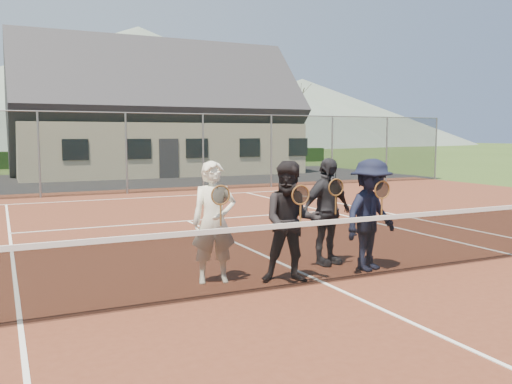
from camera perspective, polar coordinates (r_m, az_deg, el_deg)
ground at (r=27.03m, az=-16.27°, el=1.15°), size 220.00×220.00×0.00m
court_surface at (r=8.15m, az=7.20°, el=-9.59°), size 30.00×30.00×0.02m
tarmac_carpark at (r=26.69m, az=-24.78°, el=0.79°), size 40.00×12.00×0.01m
hedge_row at (r=38.87m, az=-19.13°, el=3.30°), size 40.00×1.20×1.10m
hill_centre at (r=104.82m, az=-12.15°, el=10.75°), size 120.00×120.00×22.00m
hill_east at (r=117.71m, az=4.90°, el=8.38°), size 90.00×90.00×14.00m
court_markings at (r=8.14m, az=7.20°, el=-9.49°), size 11.03×23.83×0.01m
tennis_net at (r=8.02m, az=7.25°, el=-5.95°), size 11.68×0.08×1.10m
perimeter_fence at (r=20.55m, az=-13.49°, el=4.01°), size 30.07×0.07×3.02m
clubhouse at (r=31.74m, az=-10.43°, el=9.20°), size 15.60×8.20×7.70m
tree_c at (r=40.25m, az=-16.68°, el=10.93°), size 3.20×3.20×7.77m
tree_d at (r=42.95m, az=-3.14°, el=10.85°), size 3.20×3.20×7.77m
tree_e at (r=45.56m, az=3.98°, el=10.57°), size 3.20×3.20×7.77m
player_a at (r=7.98m, az=-4.45°, el=-3.19°), size 0.73×0.56×1.80m
player_b at (r=8.00m, az=3.72°, el=-3.17°), size 1.08×0.98×1.80m
player_c at (r=9.15m, az=7.44°, el=-2.04°), size 1.12×0.65×1.80m
player_d at (r=8.88m, az=11.99°, el=-2.37°), size 1.31×0.99×1.80m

